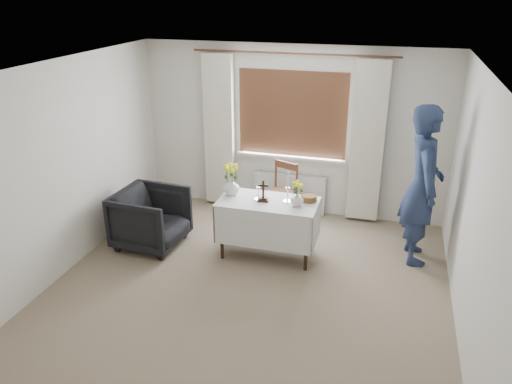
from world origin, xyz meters
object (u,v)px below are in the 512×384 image
flower_vase_left (231,187)px  flower_vase_right (297,199)px  altar_table (268,228)px  wooden_chair (279,195)px  person (422,185)px  armchair (151,218)px  wooden_cross (263,191)px

flower_vase_left → flower_vase_right: (0.87, -0.12, -0.02)m
altar_table → flower_vase_right: size_ratio=7.38×
wooden_chair → flower_vase_left: 1.01m
altar_table → wooden_chair: wooden_chair is taller
flower_vase_left → person: bearing=9.0°
person → armchair: bearing=91.8°
wooden_chair → wooden_cross: wooden_cross is taller
altar_table → flower_vase_left: flower_vase_left is taller
flower_vase_right → person: bearing=18.5°
armchair → flower_vase_right: bearing=-82.6°
person → wooden_cross: person is taller
armchair → person: size_ratio=0.43×
wooden_chair → person: bearing=8.7°
wooden_chair → altar_table: bearing=-63.1°
wooden_chair → flower_vase_left: size_ratio=4.26×
altar_table → flower_vase_left: bearing=171.2°
armchair → wooden_chair: bearing=-50.8°
person → altar_table: bearing=95.5°
flower_vase_left → wooden_cross: bearing=-12.4°
altar_table → person: size_ratio=0.62×
altar_table → wooden_cross: wooden_cross is taller
armchair → altar_table: bearing=-80.4°
altar_table → armchair: (-1.56, -0.16, 0.01)m
armchair → wooden_cross: size_ratio=3.04×
person → flower_vase_right: size_ratio=11.88×
armchair → flower_vase_left: size_ratio=3.94×
altar_table → wooden_cross: bearing=-161.9°
wooden_chair → person: size_ratio=0.46×
wooden_cross → flower_vase_right: wooden_cross is taller
altar_table → wooden_cross: size_ratio=4.41×
wooden_cross → flower_vase_right: 0.43m
altar_table → person: (1.82, 0.45, 0.62)m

